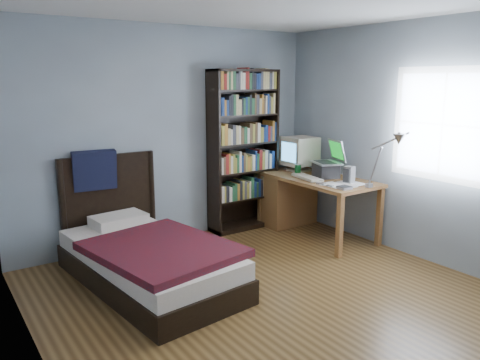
{
  "coord_description": "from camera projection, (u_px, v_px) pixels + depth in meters",
  "views": [
    {
      "loc": [
        -2.42,
        -2.84,
        1.9
      ],
      "look_at": [
        0.15,
        0.88,
        0.92
      ],
      "focal_mm": 35.0,
      "sensor_mm": 36.0,
      "label": 1
    }
  ],
  "objects": [
    {
      "name": "keyboard",
      "position": [
        307.0,
        177.0,
        5.57
      ],
      "size": [
        0.25,
        0.47,
        0.04
      ],
      "primitive_type": "cube",
      "rotation": [
        0.0,
        0.07,
        -0.18
      ],
      "color": "#B7B199",
      "rests_on": "desk"
    },
    {
      "name": "phone_silver",
      "position": [
        321.0,
        183.0,
        5.27
      ],
      "size": [
        0.08,
        0.12,
        0.02
      ],
      "primitive_type": "cube",
      "rotation": [
        0.0,
        0.0,
        0.25
      ],
      "color": "silver",
      "rests_on": "desk"
    },
    {
      "name": "external_drive",
      "position": [
        344.0,
        188.0,
        5.05
      ],
      "size": [
        0.13,
        0.13,
        0.03
      ],
      "primitive_type": "cube",
      "rotation": [
        0.0,
        0.0,
        -0.04
      ],
      "color": "gray",
      "rests_on": "desk"
    },
    {
      "name": "bed",
      "position": [
        145.0,
        255.0,
        4.45
      ],
      "size": [
        1.27,
        2.12,
        1.16
      ],
      "color": "black",
      "rests_on": "floor"
    },
    {
      "name": "soda_can",
      "position": [
        298.0,
        170.0,
        5.76
      ],
      "size": [
        0.07,
        0.07,
        0.13
      ],
      "primitive_type": "cylinder",
      "color": "#073616",
      "rests_on": "desk"
    },
    {
      "name": "bookshelf",
      "position": [
        244.0,
        151.0,
        5.89
      ],
      "size": [
        0.91,
        0.3,
        2.01
      ],
      "color": "black",
      "rests_on": "floor"
    },
    {
      "name": "speaker",
      "position": [
        349.0,
        175.0,
        5.32
      ],
      "size": [
        0.11,
        0.11,
        0.2
      ],
      "primitive_type": "cube",
      "rotation": [
        0.0,
        0.0,
        0.18
      ],
      "color": "gray",
      "rests_on": "desk"
    },
    {
      "name": "mouse",
      "position": [
        298.0,
        172.0,
        5.89
      ],
      "size": [
        0.06,
        0.11,
        0.04
      ],
      "primitive_type": "ellipsoid",
      "color": "silver",
      "rests_on": "desk"
    },
    {
      "name": "phone_grey",
      "position": [
        330.0,
        186.0,
        5.17
      ],
      "size": [
        0.05,
        0.09,
        0.02
      ],
      "primitive_type": "cube",
      "rotation": [
        0.0,
        0.0,
        0.17
      ],
      "color": "gray",
      "rests_on": "desk"
    },
    {
      "name": "desk",
      "position": [
        294.0,
        196.0,
        6.07
      ],
      "size": [
        0.75,
        1.51,
        0.73
      ],
      "color": "brown",
      "rests_on": "floor"
    },
    {
      "name": "desk_lamp",
      "position": [
        394.0,
        145.0,
        4.64
      ],
      "size": [
        0.25,
        0.55,
        0.65
      ],
      "color": "#99999E",
      "rests_on": "desk"
    },
    {
      "name": "room",
      "position": [
        290.0,
        160.0,
        3.77
      ],
      "size": [
        4.2,
        4.24,
        2.5
      ],
      "color": "#4E3417",
      "rests_on": "ground"
    },
    {
      "name": "laptop",
      "position": [
        327.0,
        167.0,
        5.66
      ],
      "size": [
        0.46,
        0.44,
        0.45
      ],
      "color": "#2D2D30",
      "rests_on": "desk"
    },
    {
      "name": "crt_monitor",
      "position": [
        300.0,
        152.0,
        6.01
      ],
      "size": [
        0.39,
        0.37,
        0.45
      ],
      "color": "beige",
      "rests_on": "desk"
    }
  ]
}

